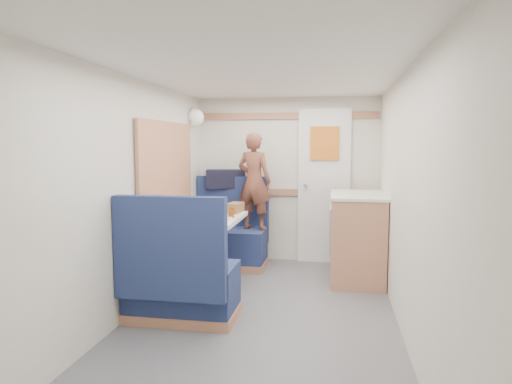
% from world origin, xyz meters
% --- Properties ---
extents(floor, '(4.50, 4.50, 0.00)m').
position_xyz_m(floor, '(0.00, 0.00, 0.00)').
color(floor, '#515156').
rests_on(floor, ground).
extents(ceiling, '(4.50, 4.50, 0.00)m').
position_xyz_m(ceiling, '(0.00, 0.00, 2.00)').
color(ceiling, silver).
rests_on(ceiling, wall_back).
extents(wall_back, '(2.20, 0.02, 2.00)m').
position_xyz_m(wall_back, '(0.00, 2.25, 1.00)').
color(wall_back, silver).
rests_on(wall_back, floor).
extents(wall_left, '(0.02, 4.50, 2.00)m').
position_xyz_m(wall_left, '(-1.10, 0.00, 1.00)').
color(wall_left, silver).
rests_on(wall_left, floor).
extents(wall_right, '(0.02, 4.50, 2.00)m').
position_xyz_m(wall_right, '(1.10, 0.00, 1.00)').
color(wall_right, silver).
rests_on(wall_right, floor).
extents(oak_trim_low, '(2.15, 0.02, 0.08)m').
position_xyz_m(oak_trim_low, '(0.00, 2.23, 0.85)').
color(oak_trim_low, '#B16F4F').
rests_on(oak_trim_low, wall_back).
extents(oak_trim_high, '(2.15, 0.02, 0.08)m').
position_xyz_m(oak_trim_high, '(0.00, 2.23, 1.78)').
color(oak_trim_high, '#B16F4F').
rests_on(oak_trim_high, wall_back).
extents(side_window, '(0.04, 1.30, 0.72)m').
position_xyz_m(side_window, '(-1.08, 1.00, 1.25)').
color(side_window, '#B1C1A4').
rests_on(side_window, wall_left).
extents(rear_door, '(0.62, 0.12, 1.86)m').
position_xyz_m(rear_door, '(0.45, 2.22, 0.97)').
color(rear_door, white).
rests_on(rear_door, wall_back).
extents(dinette_table, '(0.62, 0.92, 0.72)m').
position_xyz_m(dinette_table, '(-0.65, 1.00, 0.57)').
color(dinette_table, white).
rests_on(dinette_table, floor).
extents(bench_far, '(0.90, 0.59, 1.05)m').
position_xyz_m(bench_far, '(-0.65, 1.86, 0.30)').
color(bench_far, navy).
rests_on(bench_far, floor).
extents(bench_near, '(0.90, 0.59, 1.05)m').
position_xyz_m(bench_near, '(-0.65, 0.14, 0.30)').
color(bench_near, navy).
rests_on(bench_near, floor).
extents(ledge, '(0.90, 0.14, 0.04)m').
position_xyz_m(ledge, '(-0.65, 2.12, 0.88)').
color(ledge, '#B16F4F').
rests_on(ledge, bench_far).
extents(dome_light, '(0.20, 0.20, 0.20)m').
position_xyz_m(dome_light, '(-1.04, 1.85, 1.75)').
color(dome_light, white).
rests_on(dome_light, wall_left).
extents(galley_counter, '(0.57, 0.92, 0.92)m').
position_xyz_m(galley_counter, '(0.82, 1.55, 0.47)').
color(galley_counter, '#B16F4F').
rests_on(galley_counter, floor).
extents(person, '(0.47, 0.37, 1.12)m').
position_xyz_m(person, '(-0.34, 1.87, 1.01)').
color(person, brown).
rests_on(person, bench_far).
extents(duffel_bag, '(0.51, 0.32, 0.23)m').
position_xyz_m(duffel_bag, '(-0.74, 2.12, 1.01)').
color(duffel_bag, black).
rests_on(duffel_bag, ledge).
extents(tray, '(0.29, 0.36, 0.02)m').
position_xyz_m(tray, '(-0.52, 0.76, 0.73)').
color(tray, white).
rests_on(tray, dinette_table).
extents(orange_fruit, '(0.07, 0.07, 0.07)m').
position_xyz_m(orange_fruit, '(-0.56, 0.79, 0.77)').
color(orange_fruit, orange).
rests_on(orange_fruit, tray).
extents(cheese_block, '(0.11, 0.08, 0.04)m').
position_xyz_m(cheese_block, '(-0.51, 0.88, 0.76)').
color(cheese_block, '#E6CB85').
rests_on(cheese_block, tray).
extents(wine_glass, '(0.08, 0.08, 0.17)m').
position_xyz_m(wine_glass, '(-0.65, 1.08, 0.84)').
color(wine_glass, white).
rests_on(wine_glass, dinette_table).
extents(tumbler_left, '(0.07, 0.07, 0.11)m').
position_xyz_m(tumbler_left, '(-0.88, 0.62, 0.77)').
color(tumbler_left, silver).
rests_on(tumbler_left, dinette_table).
extents(tumbler_mid, '(0.07, 0.07, 0.12)m').
position_xyz_m(tumbler_mid, '(-0.69, 1.38, 0.78)').
color(tumbler_mid, white).
rests_on(tumbler_mid, dinette_table).
extents(beer_glass, '(0.06, 0.06, 0.09)m').
position_xyz_m(beer_glass, '(-0.43, 1.03, 0.77)').
color(beer_glass, brown).
rests_on(beer_glass, dinette_table).
extents(pepper_grinder, '(0.04, 0.04, 0.10)m').
position_xyz_m(pepper_grinder, '(-0.57, 0.98, 0.77)').
color(pepper_grinder, black).
rests_on(pepper_grinder, dinette_table).
extents(bread_loaf, '(0.16, 0.26, 0.10)m').
position_xyz_m(bread_loaf, '(-0.46, 1.34, 0.77)').
color(bread_loaf, brown).
rests_on(bread_loaf, dinette_table).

